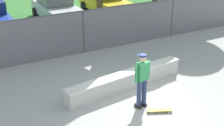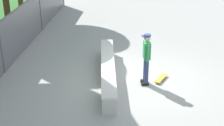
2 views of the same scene
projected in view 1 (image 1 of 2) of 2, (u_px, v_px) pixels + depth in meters
name	position (u px, v px, depth m)	size (l,w,h in m)	color
ground_plane	(150.00, 104.00, 10.94)	(80.00, 80.00, 0.00)	#9E9E99
grass_strip	(25.00, 6.00, 23.48)	(31.90, 20.00, 0.02)	#336B2D
concrete_ledge	(126.00, 80.00, 11.86)	(4.89, 1.09, 0.62)	#B7B5AD
skateboarder	(142.00, 78.00, 10.38)	(0.59, 0.34, 1.84)	black
skateboard	(160.00, 110.00, 10.47)	(0.81, 0.51, 0.09)	gold
chainlink_fence	(83.00, 30.00, 14.76)	(19.97, 0.07, 1.98)	#4C4C51
car_silver	(55.00, 7.00, 19.66)	(2.02, 4.20, 1.66)	#B7BABF
car_yellow	(105.00, 1.00, 21.17)	(2.02, 4.20, 1.66)	gold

